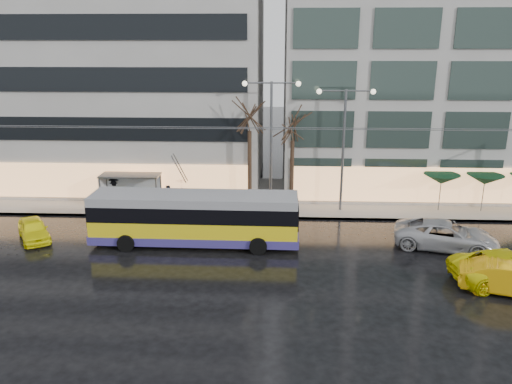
# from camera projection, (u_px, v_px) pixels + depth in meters

# --- Properties ---
(ground) EXTENTS (140.00, 140.00, 0.00)m
(ground) POSITION_uv_depth(u_px,v_px,m) (228.00, 278.00, 25.79)
(ground) COLOR black
(ground) RESTS_ON ground
(sidewalk) EXTENTS (80.00, 10.00, 0.15)m
(sidewalk) POSITION_uv_depth(u_px,v_px,m) (271.00, 196.00, 39.06)
(sidewalk) COLOR gray
(sidewalk) RESTS_ON ground
(kerb) EXTENTS (80.00, 0.10, 0.15)m
(kerb) POSITION_uv_depth(u_px,v_px,m) (270.00, 218.00, 34.33)
(kerb) COLOR slate
(kerb) RESTS_ON ground
(building_left) EXTENTS (34.00, 14.00, 22.00)m
(building_left) POSITION_uv_depth(u_px,v_px,m) (57.00, 48.00, 41.39)
(building_left) COLOR #9C9A95
(building_left) RESTS_ON sidewalk
(building_right) EXTENTS (32.00, 14.00, 25.00)m
(building_right) POSITION_uv_depth(u_px,v_px,m) (488.00, 29.00, 39.46)
(building_right) COLOR #9C9A95
(building_right) RESTS_ON sidewalk
(trolleybus) EXTENTS (12.29, 4.86, 5.68)m
(trolleybus) POSITION_uv_depth(u_px,v_px,m) (195.00, 220.00, 29.62)
(trolleybus) COLOR yellow
(trolleybus) RESTS_ON ground
(catenary) EXTENTS (42.24, 5.12, 7.00)m
(catenary) POSITION_uv_depth(u_px,v_px,m) (255.00, 162.00, 32.09)
(catenary) COLOR #595B60
(catenary) RESTS_ON ground
(bus_shelter) EXTENTS (4.20, 1.60, 2.51)m
(bus_shelter) POSITION_uv_depth(u_px,v_px,m) (126.00, 183.00, 35.79)
(bus_shelter) COLOR #595B60
(bus_shelter) RESTS_ON sidewalk
(street_lamp_near) EXTENTS (3.96, 0.36, 9.03)m
(street_lamp_near) POSITION_uv_depth(u_px,v_px,m) (271.00, 128.00, 34.28)
(street_lamp_near) COLOR #595B60
(street_lamp_near) RESTS_ON sidewalk
(street_lamp_far) EXTENTS (3.96, 0.36, 8.53)m
(street_lamp_far) POSITION_uv_depth(u_px,v_px,m) (344.00, 133.00, 34.15)
(street_lamp_far) COLOR #595B60
(street_lamp_far) RESTS_ON sidewalk
(tree_a) EXTENTS (3.20, 3.20, 8.40)m
(tree_a) POSITION_uv_depth(u_px,v_px,m) (249.00, 112.00, 34.22)
(tree_a) COLOR black
(tree_a) RESTS_ON sidewalk
(tree_b) EXTENTS (3.20, 3.20, 7.70)m
(tree_b) POSITION_uv_depth(u_px,v_px,m) (293.00, 122.00, 34.48)
(tree_b) COLOR black
(tree_b) RESTS_ON sidewalk
(parasol_a) EXTENTS (2.50, 2.50, 2.65)m
(parasol_a) POSITION_uv_depth(u_px,v_px,m) (441.00, 179.00, 34.99)
(parasol_a) COLOR #595B60
(parasol_a) RESTS_ON sidewalk
(parasol_b) EXTENTS (2.50, 2.50, 2.65)m
(parasol_b) POSITION_uv_depth(u_px,v_px,m) (485.00, 180.00, 34.86)
(parasol_b) COLOR #595B60
(parasol_b) RESTS_ON sidewalk
(taxi_a) EXTENTS (3.42, 4.07, 1.31)m
(taxi_a) POSITION_uv_depth(u_px,v_px,m) (34.00, 230.00, 30.59)
(taxi_a) COLOR #FFF70D
(taxi_a) RESTS_ON ground
(taxi_b) EXTENTS (5.10, 2.99, 1.59)m
(taxi_b) POSITION_uv_depth(u_px,v_px,m) (512.00, 278.00, 23.99)
(taxi_b) COLOR #FBB40D
(taxi_b) RESTS_ON ground
(taxi_c) EXTENTS (6.23, 3.62, 1.63)m
(taxi_c) POSITION_uv_depth(u_px,v_px,m) (510.00, 268.00, 25.08)
(taxi_c) COLOR yellow
(taxi_c) RESTS_ON ground
(sedan_silver) EXTENTS (6.40, 4.20, 1.63)m
(sedan_silver) POSITION_uv_depth(u_px,v_px,m) (446.00, 235.00, 29.26)
(sedan_silver) COLOR #ABABB0
(sedan_silver) RESTS_ON ground
(pedestrian_a) EXTENTS (1.05, 1.07, 2.19)m
(pedestrian_a) POSITION_uv_depth(u_px,v_px,m) (182.00, 189.00, 35.53)
(pedestrian_a) COLOR black
(pedestrian_a) RESTS_ON sidewalk
(pedestrian_b) EXTENTS (1.06, 1.04, 1.72)m
(pedestrian_b) POSITION_uv_depth(u_px,v_px,m) (168.00, 197.00, 35.77)
(pedestrian_b) COLOR black
(pedestrian_b) RESTS_ON sidewalk
(pedestrian_c) EXTENTS (1.39, 1.05, 2.11)m
(pedestrian_c) POSITION_uv_depth(u_px,v_px,m) (115.00, 189.00, 36.65)
(pedestrian_c) COLOR black
(pedestrian_c) RESTS_ON sidewalk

